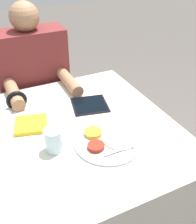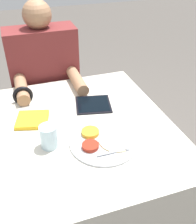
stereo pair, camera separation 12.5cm
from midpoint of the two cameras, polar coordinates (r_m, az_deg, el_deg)
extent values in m
plane|color=#4C4742|center=(1.81, -5.77, -22.67)|extent=(12.00, 12.00, 0.00)
cube|color=beige|center=(1.51, -6.60, -14.87)|extent=(0.92, 0.99, 0.75)
cylinder|color=#B7BABF|center=(1.16, -0.92, -6.54)|extent=(0.30, 0.30, 0.01)
cylinder|color=gold|center=(1.19, -4.10, -4.64)|extent=(0.08, 0.08, 0.02)
cylinder|color=maroon|center=(1.12, -3.68, -7.58)|extent=(0.07, 0.07, 0.02)
cylinder|color=beige|center=(1.16, 1.77, -5.94)|extent=(0.16, 0.16, 0.01)
cylinder|color=#B7BABF|center=(1.10, 1.28, -8.58)|extent=(0.13, 0.01, 0.01)
sphere|color=#B7BABF|center=(1.13, 4.30, -7.57)|extent=(0.02, 0.02, 0.02)
cube|color=silver|center=(1.31, -16.99, -2.91)|extent=(0.18, 0.17, 0.01)
cube|color=gold|center=(1.31, -17.04, -2.70)|extent=(0.18, 0.18, 0.02)
cube|color=black|center=(1.41, -4.32, 1.47)|extent=(0.22, 0.21, 0.01)
cube|color=black|center=(1.41, -4.33, 1.63)|extent=(0.19, 0.19, 0.00)
cube|color=black|center=(2.06, -13.61, -5.80)|extent=(0.39, 0.22, 0.44)
cube|color=maroon|center=(1.78, -15.86, 7.29)|extent=(0.44, 0.20, 0.61)
sphere|color=#936B4C|center=(1.65, -18.00, 19.13)|extent=(0.17, 0.17, 0.17)
cylinder|color=#936B4C|center=(1.55, -20.15, 3.83)|extent=(0.07, 0.29, 0.07)
cylinder|color=#936B4C|center=(1.59, -8.61, 6.58)|extent=(0.07, 0.29, 0.07)
torus|color=black|center=(1.47, -19.64, 2.29)|extent=(0.11, 0.02, 0.11)
cylinder|color=silver|center=(1.12, -12.85, -6.11)|extent=(0.08, 0.08, 0.10)
camera|label=1|loc=(0.06, -92.86, -1.94)|focal=42.00mm
camera|label=2|loc=(0.06, 87.14, 1.94)|focal=42.00mm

